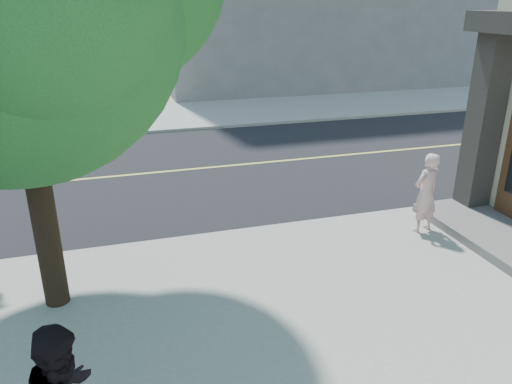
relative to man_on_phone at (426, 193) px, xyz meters
name	(u,v)px	position (x,y,z in m)	size (l,w,h in m)	color
ground	(15,263)	(-8.00, 1.14, -0.96)	(140.00, 140.00, 0.00)	black
road_ew	(40,183)	(-8.00, 5.64, -0.95)	(140.00, 9.00, 0.01)	black
sidewalk_ne	(291,75)	(5.50, 22.64, -0.90)	(29.00, 25.00, 0.12)	gray
man_on_phone	(426,193)	(0.00, 0.00, 0.00)	(0.61, 0.40, 1.68)	beige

